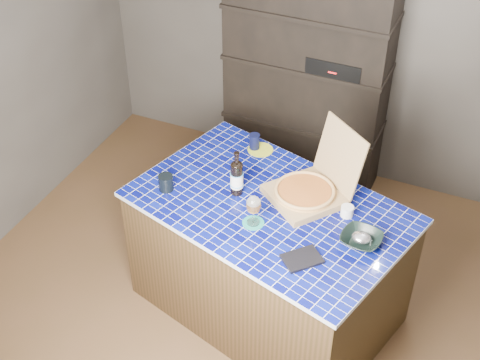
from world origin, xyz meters
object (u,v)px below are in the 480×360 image
at_px(wine_glass, 254,205).
at_px(bowl, 361,239).
at_px(mead_bottle, 237,177).
at_px(dvd_case, 302,259).
at_px(kitchen_island, 268,258).
at_px(pizza_box, 308,189).

distance_m(wine_glass, bowl, 0.62).
height_order(mead_bottle, dvd_case, mead_bottle).
bearing_deg(bowl, kitchen_island, 170.91).
distance_m(dvd_case, bowl, 0.36).
height_order(wine_glass, bowl, wine_glass).
bearing_deg(pizza_box, dvd_case, -36.67).
xyz_separation_m(pizza_box, wine_glass, (-0.21, -0.34, 0.07)).
height_order(kitchen_island, bowl, bowl).
bearing_deg(kitchen_island, mead_bottle, -171.72).
bearing_deg(bowl, wine_glass, -171.43).
bearing_deg(dvd_case, mead_bottle, -171.45).
height_order(dvd_case, bowl, bowl).
distance_m(kitchen_island, pizza_box, 0.55).
relative_size(pizza_box, bowl, 2.75).
bearing_deg(pizza_box, kitchen_island, -100.18).
bearing_deg(dvd_case, kitchen_island, 175.88).
bearing_deg(mead_bottle, wine_glass, -47.19).
height_order(pizza_box, wine_glass, pizza_box).
distance_m(pizza_box, dvd_case, 0.53).
height_order(pizza_box, mead_bottle, pizza_box).
bearing_deg(kitchen_island, dvd_case, -31.11).
distance_m(kitchen_island, mead_bottle, 0.60).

